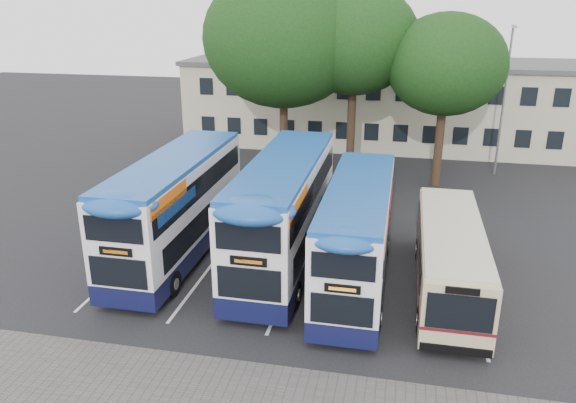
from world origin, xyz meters
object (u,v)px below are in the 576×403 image
(bus_single, at_px, (450,254))
(bus_dd_right, at_px, (357,230))
(bus_dd_mid, at_px, (284,207))
(tree_mid, at_px, (354,40))
(tree_left, at_px, (283,39))
(bus_dd_left, at_px, (177,203))
(tree_right, at_px, (446,65))
(lamp_post, at_px, (505,94))

(bus_single, bearing_deg, bus_dd_right, -178.13)
(bus_dd_mid, bearing_deg, tree_mid, 84.05)
(bus_dd_mid, distance_m, bus_dd_right, 3.34)
(tree_left, distance_m, bus_single, 17.92)
(bus_dd_left, distance_m, bus_single, 11.21)
(tree_left, height_order, bus_dd_mid, tree_left)
(tree_right, xyz_separation_m, bus_dd_left, (-11.19, -12.21, -4.62))
(tree_mid, relative_size, tree_right, 1.16)
(tree_right, relative_size, bus_single, 1.09)
(lamp_post, xyz_separation_m, tree_right, (-3.74, -2.94, 1.93))
(bus_single, bearing_deg, bus_dd_mid, 170.24)
(bus_dd_right, bearing_deg, bus_dd_mid, 158.13)
(tree_right, height_order, bus_dd_left, tree_right)
(tree_right, distance_m, bus_dd_right, 14.52)
(tree_mid, bearing_deg, bus_dd_left, -114.13)
(bus_dd_left, bearing_deg, tree_left, 81.95)
(tree_right, xyz_separation_m, bus_single, (-0.05, -13.13, -5.49))
(lamp_post, xyz_separation_m, tree_mid, (-8.98, -1.89, 3.11))
(tree_left, relative_size, bus_dd_left, 1.18)
(tree_mid, bearing_deg, lamp_post, 11.88)
(bus_dd_left, height_order, bus_single, bus_dd_left)
(bus_dd_right, relative_size, bus_single, 1.07)
(tree_right, bearing_deg, tree_mid, 168.70)
(lamp_post, relative_size, tree_mid, 0.79)
(bus_dd_right, bearing_deg, lamp_post, 65.88)
(lamp_post, distance_m, bus_dd_right, 17.96)
(bus_dd_left, bearing_deg, bus_dd_mid, 2.61)
(tree_left, relative_size, bus_dd_right, 1.28)
(tree_mid, height_order, bus_single, tree_mid)
(bus_dd_right, distance_m, bus_single, 3.54)
(bus_dd_left, bearing_deg, bus_single, -4.72)
(lamp_post, bearing_deg, tree_left, -169.90)
(tree_right, relative_size, bus_dd_mid, 0.92)
(lamp_post, height_order, tree_left, tree_left)
(bus_dd_mid, bearing_deg, bus_dd_right, -21.87)
(tree_mid, distance_m, bus_dd_mid, 14.32)
(lamp_post, height_order, bus_single, lamp_post)
(lamp_post, relative_size, bus_dd_left, 0.87)
(tree_left, relative_size, bus_dd_mid, 1.15)
(lamp_post, relative_size, bus_dd_right, 0.94)
(lamp_post, distance_m, bus_dd_left, 21.43)
(tree_mid, bearing_deg, tree_left, -173.82)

